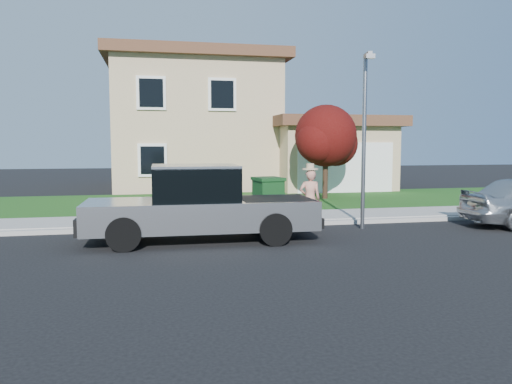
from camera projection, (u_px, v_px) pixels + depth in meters
ground at (256, 249)px, 11.02m from camera, size 80.00×80.00×0.00m
curb at (270, 224)px, 14.04m from camera, size 40.00×0.20×0.12m
sidewalk at (261, 218)px, 15.11m from camera, size 40.00×2.00×0.15m
lawn at (237, 202)px, 19.50m from camera, size 40.00×7.00×0.10m
house at (218, 128)px, 26.95m from camera, size 14.00×11.30×6.85m
pickup_truck at (200, 206)px, 11.88m from camera, size 5.58×2.18×1.82m
woman at (310, 198)px, 13.72m from camera, size 0.65×0.48×1.79m
ornamental_tree at (327, 139)px, 20.23m from camera, size 2.78×2.50×3.81m
trash_bin at (268, 198)px, 14.25m from camera, size 0.89×0.98×1.22m
street_lamp at (365, 131)px, 13.40m from camera, size 0.27×0.61×4.70m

